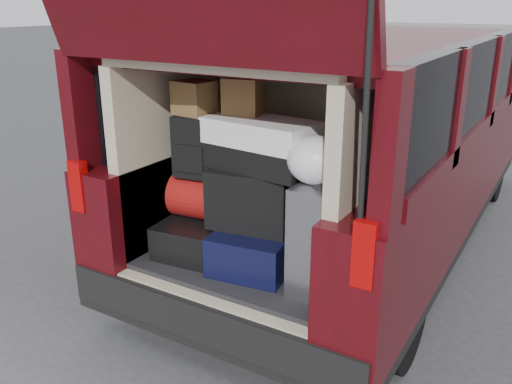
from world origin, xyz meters
TOP-DOWN VIEW (x-y plane):
  - ground at (0.00, 0.00)m, footprint 80.00×80.00m
  - minivan at (0.00, 1.86)m, footprint 1.90×5.35m
  - load_floor at (0.00, 0.28)m, footprint 1.24×1.05m
  - black_hardshell at (-0.37, 0.13)m, footprint 0.43×0.55m
  - navy_hardshell at (0.05, 0.14)m, footprint 0.50×0.59m
  - silver_roller at (0.49, 0.10)m, footprint 0.26×0.40m
  - red_duffel at (-0.33, 0.18)m, footprint 0.45×0.32m
  - black_soft_case at (0.01, 0.15)m, footprint 0.52×0.36m
  - backpack at (-0.37, 0.14)m, footprint 0.27×0.19m
  - twotone_duffel at (0.04, 0.20)m, footprint 0.66×0.39m
  - grocery_sack_lower at (-0.40, 0.18)m, footprint 0.24×0.20m
  - grocery_sack_upper at (-0.12, 0.28)m, footprint 0.23×0.20m
  - plastic_bag_right at (0.43, 0.07)m, footprint 0.33×0.32m

SIDE VIEW (x-z plane):
  - ground at x=0.00m, z-range 0.00..0.00m
  - load_floor at x=0.00m, z-range 0.00..0.55m
  - black_hardshell at x=-0.37m, z-range 0.55..0.76m
  - navy_hardshell at x=0.05m, z-range 0.55..0.78m
  - silver_roller at x=0.49m, z-range 0.55..1.14m
  - red_duffel at x=-0.33m, z-range 0.76..1.03m
  - minivan at x=0.00m, z-range -0.47..2.29m
  - black_soft_case at x=0.01m, z-range 0.78..1.13m
  - backpack at x=-0.37m, z-range 1.03..1.40m
  - twotone_duffel at x=0.04m, z-range 1.13..1.41m
  - plastic_bag_right at x=0.43m, z-range 1.14..1.39m
  - grocery_sack_lower at x=-0.40m, z-range 1.40..1.59m
  - grocery_sack_upper at x=-0.12m, z-range 1.41..1.62m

